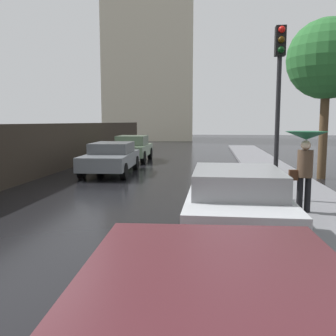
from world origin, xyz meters
TOP-DOWN VIEW (x-y plane):
  - car_green_near_kerb at (-1.91, 17.32)m, footprint 1.91×3.93m
  - car_silver_far_ahead at (2.96, 3.52)m, footprint 1.80×4.13m
  - car_grey_behind_camera at (-1.74, 12.15)m, footprint 2.04×4.52m
  - pedestrian_with_umbrella_near at (4.62, 5.47)m, footprint 0.93×0.93m
  - traffic_light at (4.22, 6.91)m, footprint 0.26×0.39m
  - street_tree_near at (6.78, 11.77)m, footprint 3.00×3.00m
  - distant_tower at (-5.47, 43.95)m, footprint 11.64×12.94m

SIDE VIEW (x-z plane):
  - car_grey_behind_camera at x=-1.74m, z-range 0.05..1.37m
  - car_silver_far_ahead at x=2.96m, z-range 0.04..1.43m
  - car_green_near_kerb at x=-1.91m, z-range 0.04..1.47m
  - pedestrian_with_umbrella_near at x=4.62m, z-range 0.63..2.49m
  - traffic_light at x=4.22m, z-range 1.00..5.52m
  - street_tree_near at x=6.78m, z-range 1.49..7.56m
  - distant_tower at x=-5.47m, z-range 0.00..25.59m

